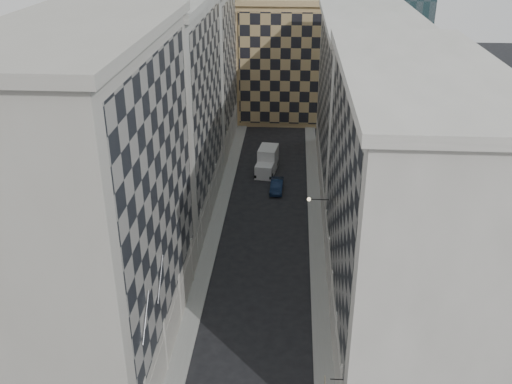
% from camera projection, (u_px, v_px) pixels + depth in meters
% --- Properties ---
extents(sidewalk_west, '(1.50, 100.00, 0.15)m').
position_uv_depth(sidewalk_west, '(217.00, 223.00, 60.57)').
color(sidewalk_west, gray).
rests_on(sidewalk_west, ground).
extents(sidewalk_east, '(1.50, 100.00, 0.15)m').
position_uv_depth(sidewalk_east, '(316.00, 226.00, 59.95)').
color(sidewalk_east, gray).
rests_on(sidewalk_east, ground).
extents(bldg_left_a, '(10.80, 22.80, 23.70)m').
position_uv_depth(bldg_left_a, '(93.00, 204.00, 38.71)').
color(bldg_left_a, '#A29C91').
rests_on(bldg_left_a, ground).
extents(bldg_left_b, '(10.80, 22.80, 22.70)m').
position_uv_depth(bldg_left_b, '(163.00, 111.00, 58.68)').
color(bldg_left_b, gray).
rests_on(bldg_left_b, ground).
extents(bldg_left_c, '(10.80, 22.80, 21.70)m').
position_uv_depth(bldg_left_c, '(197.00, 66.00, 78.64)').
color(bldg_left_c, '#A29C91').
rests_on(bldg_left_c, ground).
extents(bldg_right_a, '(10.80, 26.80, 20.70)m').
position_uv_depth(bldg_right_a, '(405.00, 207.00, 41.67)').
color(bldg_right_a, '#B5B1A6').
rests_on(bldg_right_a, ground).
extents(bldg_right_b, '(10.80, 28.80, 19.70)m').
position_uv_depth(bldg_right_b, '(365.00, 104.00, 66.12)').
color(bldg_right_b, '#B5B1A6').
rests_on(bldg_right_b, ground).
extents(tan_block, '(16.80, 14.80, 18.80)m').
position_uv_depth(tan_block, '(291.00, 57.00, 90.07)').
color(tan_block, tan).
rests_on(tan_block, ground).
extents(flagpoles_left, '(0.10, 6.33, 2.33)m').
position_uv_depth(flagpoles_left, '(153.00, 297.00, 35.60)').
color(flagpoles_left, gray).
rests_on(flagpoles_left, ground).
extents(bracket_lamp, '(1.98, 0.36, 0.36)m').
position_uv_depth(bracket_lamp, '(311.00, 199.00, 51.94)').
color(bracket_lamp, black).
rests_on(bracket_lamp, ground).
extents(box_truck, '(2.90, 5.69, 2.99)m').
position_uv_depth(box_truck, '(267.00, 162.00, 72.44)').
color(box_truck, silver).
rests_on(box_truck, ground).
extents(dark_car, '(1.55, 4.18, 1.36)m').
position_uv_depth(dark_car, '(277.00, 186.00, 67.44)').
color(dark_car, '#0F1C37').
rests_on(dark_car, ground).
extents(shop_sign, '(1.13, 0.70, 0.78)m').
position_uv_depth(shop_sign, '(326.00, 383.00, 34.69)').
color(shop_sign, black).
rests_on(shop_sign, ground).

